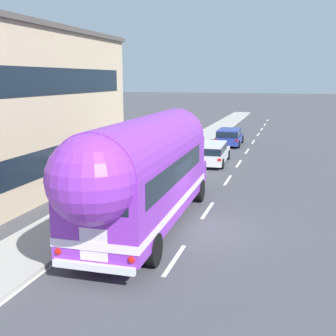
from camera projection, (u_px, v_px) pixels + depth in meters
ground_plane at (195, 229)px, 15.86m from camera, size 300.00×300.00×0.00m
lane_markings at (203, 162)px, 28.68m from camera, size 3.54×80.00×0.01m
sidewalk_slab at (157, 167)px, 26.51m from camera, size 2.46×90.00×0.15m
painted_bus at (143, 170)px, 15.03m from camera, size 2.74×11.61×4.12m
car_lead at (211, 152)px, 27.75m from camera, size 2.13×4.78×1.37m
car_second at (229, 136)px, 35.49m from camera, size 2.07×4.44×1.37m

